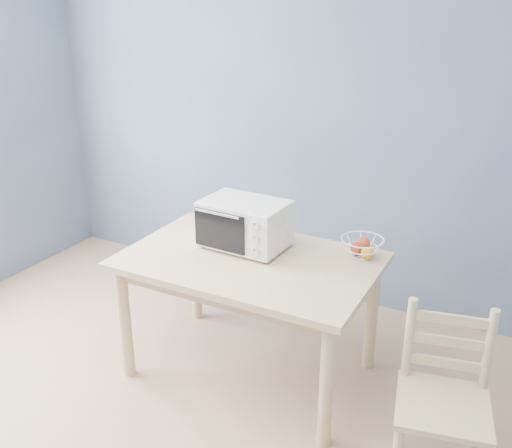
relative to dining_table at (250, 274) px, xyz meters
The scene contains 5 objects.
room 1.34m from the dining_table, 104.27° to the right, with size 4.01×4.51×2.61m.
dining_table is the anchor object (origin of this frame).
toaster_oven 0.30m from the dining_table, 134.28° to the left, with size 0.49×0.37×0.28m.
fruit_basket 0.65m from the dining_table, 28.92° to the left, with size 0.32×0.32×0.12m.
dining_chair 1.22m from the dining_table, 16.06° to the right, with size 0.47×0.47×0.86m.
Camera 1 is at (1.66, -1.40, 2.11)m, focal length 40.00 mm.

